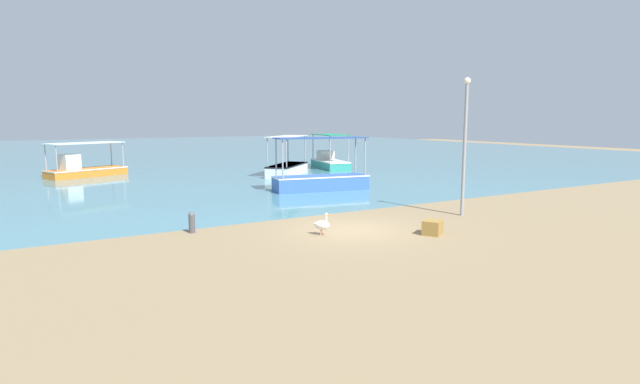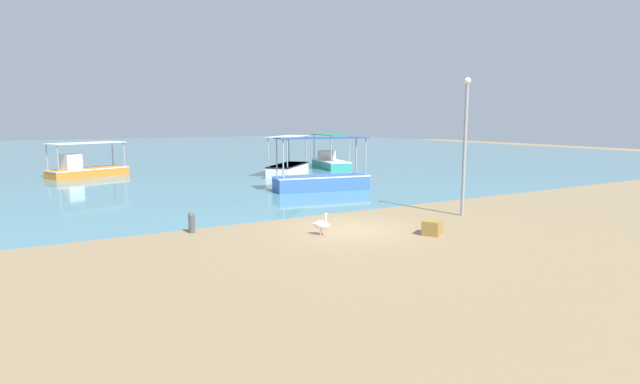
% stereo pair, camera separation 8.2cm
% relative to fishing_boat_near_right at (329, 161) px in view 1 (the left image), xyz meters
% --- Properties ---
extents(ground, '(120.00, 120.00, 0.00)m').
position_rel_fishing_boat_near_right_xyz_m(ground, '(-11.18, -19.95, -0.59)').
color(ground, '#897251').
extents(harbor_water, '(110.00, 90.00, 0.00)m').
position_rel_fishing_boat_near_right_xyz_m(harbor_water, '(-11.18, 28.05, -0.58)').
color(harbor_water, teal).
rests_on(harbor_water, ground).
extents(fishing_boat_near_right, '(2.68, 5.02, 2.76)m').
position_rel_fishing_boat_near_right_xyz_m(fishing_boat_near_right, '(0.00, 0.00, 0.00)').
color(fishing_boat_near_right, teal).
rests_on(fishing_boat_near_right, harbor_water).
extents(fishing_boat_outer, '(5.60, 2.46, 2.97)m').
position_rel_fishing_boat_near_right_xyz_m(fishing_boat_outer, '(-6.98, -10.56, 0.01)').
color(fishing_boat_outer, '#3864B6').
rests_on(fishing_boat_outer, harbor_water).
extents(fishing_boat_far_left, '(4.63, 4.63, 2.79)m').
position_rel_fishing_boat_near_right_xyz_m(fishing_boat_far_left, '(-5.33, -3.00, -0.02)').
color(fishing_boat_far_left, white).
rests_on(fishing_boat_far_left, harbor_water).
extents(fishing_boat_center, '(5.57, 3.71, 2.36)m').
position_rel_fishing_boat_near_right_xyz_m(fishing_boat_center, '(-17.97, 3.54, -0.01)').
color(fishing_boat_center, orange).
rests_on(fishing_boat_center, harbor_water).
extents(pelican, '(0.60, 0.69, 0.80)m').
position_rel_fishing_boat_near_right_xyz_m(pelican, '(-12.54, -20.14, -0.21)').
color(pelican, '#E0997A').
rests_on(pelican, ground).
extents(lamp_post, '(0.28, 0.28, 5.67)m').
position_rel_fishing_boat_near_right_xyz_m(lamp_post, '(-5.64, -20.00, 2.61)').
color(lamp_post, gray).
rests_on(lamp_post, ground).
extents(mooring_bollard, '(0.23, 0.23, 0.75)m').
position_rel_fishing_boat_near_right_xyz_m(mooring_bollard, '(-16.35, -17.50, -0.18)').
color(mooring_bollard, '#47474C').
rests_on(mooring_bollard, ground).
extents(cargo_crate, '(0.90, 0.86, 0.51)m').
position_rel_fishing_boat_near_right_xyz_m(cargo_crate, '(-9.14, -22.01, -0.33)').
color(cargo_crate, olive).
rests_on(cargo_crate, ground).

